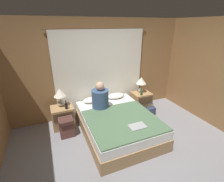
# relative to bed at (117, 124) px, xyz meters

# --- Properties ---
(ground_plane) EXTENTS (16.00, 16.00, 0.00)m
(ground_plane) POSITION_rel_bed_xyz_m (0.00, -0.79, -0.24)
(ground_plane) COLOR gray
(wall_back) EXTENTS (4.73, 0.06, 2.50)m
(wall_back) POSITION_rel_bed_xyz_m (0.00, 1.11, 1.01)
(wall_back) COLOR olive
(wall_back) RESTS_ON ground_plane
(curtain_panel) EXTENTS (2.58, 0.02, 2.27)m
(curtain_panel) POSITION_rel_bed_xyz_m (0.00, 1.05, 0.89)
(curtain_panel) COLOR white
(curtain_panel) RESTS_ON ground_plane
(bed) EXTENTS (1.50, 2.00, 0.48)m
(bed) POSITION_rel_bed_xyz_m (0.00, 0.00, 0.00)
(bed) COLOR #99754C
(bed) RESTS_ON ground_plane
(nightstand_left) EXTENTS (0.51, 0.43, 0.53)m
(nightstand_left) POSITION_rel_bed_xyz_m (-1.11, 0.73, 0.03)
(nightstand_left) COLOR #A87F51
(nightstand_left) RESTS_ON ground_plane
(nightstand_right) EXTENTS (0.51, 0.43, 0.53)m
(nightstand_right) POSITION_rel_bed_xyz_m (1.11, 0.73, 0.03)
(nightstand_right) COLOR #A87F51
(nightstand_right) RESTS_ON ground_plane
(lamp_left) EXTENTS (0.28, 0.28, 0.44)m
(lamp_left) POSITION_rel_bed_xyz_m (-1.11, 0.80, 0.58)
(lamp_left) COLOR #B2A899
(lamp_left) RESTS_ON nightstand_left
(lamp_right) EXTENTS (0.28, 0.28, 0.44)m
(lamp_right) POSITION_rel_bed_xyz_m (1.11, 0.80, 0.58)
(lamp_right) COLOR #B2A899
(lamp_right) RESTS_ON nightstand_right
(pillow_left) EXTENTS (0.49, 0.29, 0.12)m
(pillow_left) POSITION_rel_bed_xyz_m (-0.33, 0.81, 0.30)
(pillow_left) COLOR silver
(pillow_left) RESTS_ON bed
(pillow_right) EXTENTS (0.49, 0.29, 0.12)m
(pillow_right) POSITION_rel_bed_xyz_m (0.33, 0.81, 0.30)
(pillow_right) COLOR silver
(pillow_right) RESTS_ON bed
(blanket_on_bed) EXTENTS (1.44, 1.37, 0.03)m
(blanket_on_bed) POSITION_rel_bed_xyz_m (0.00, -0.28, 0.26)
(blanket_on_bed) COLOR #4C6B4C
(blanket_on_bed) RESTS_ON bed
(person_left_in_bed) EXTENTS (0.39, 0.39, 0.65)m
(person_left_in_bed) POSITION_rel_bed_xyz_m (-0.24, 0.44, 0.50)
(person_left_in_bed) COLOR #38517A
(person_left_in_bed) RESTS_ON bed
(beer_bottle_on_left_stand) EXTENTS (0.06, 0.06, 0.21)m
(beer_bottle_on_left_stand) POSITION_rel_bed_xyz_m (-1.01, 0.61, 0.37)
(beer_bottle_on_left_stand) COLOR black
(beer_bottle_on_left_stand) RESTS_ON nightstand_left
(beer_bottle_on_right_stand) EXTENTS (0.06, 0.06, 0.20)m
(beer_bottle_on_right_stand) POSITION_rel_bed_xyz_m (1.01, 0.61, 0.37)
(beer_bottle_on_right_stand) COLOR #2D4C28
(beer_bottle_on_right_stand) RESTS_ON nightstand_right
(laptop_on_bed) EXTENTS (0.33, 0.22, 0.02)m
(laptop_on_bed) POSITION_rel_bed_xyz_m (0.14, -0.62, 0.28)
(laptop_on_bed) COLOR #9EA0A5
(laptop_on_bed) RESTS_ON blanket_on_bed
(backpack_on_floor) EXTENTS (0.30, 0.28, 0.44)m
(backpack_on_floor) POSITION_rel_bed_xyz_m (-1.09, 0.33, 0.01)
(backpack_on_floor) COLOR brown
(backpack_on_floor) RESTS_ON ground_plane
(handbag_on_floor) EXTENTS (0.32, 0.15, 0.38)m
(handbag_on_floor) POSITION_rel_bed_xyz_m (1.15, 0.36, -0.11)
(handbag_on_floor) COLOR #333D56
(handbag_on_floor) RESTS_ON ground_plane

